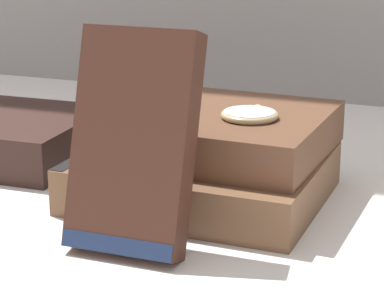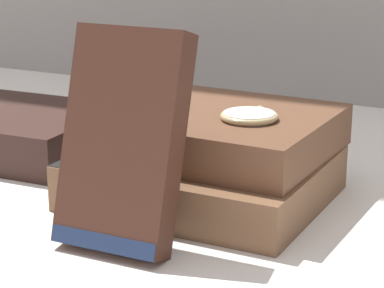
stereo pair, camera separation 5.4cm
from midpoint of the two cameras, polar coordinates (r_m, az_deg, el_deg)
The scene contains 6 objects.
ground_plane at distance 0.66m, azimuth -6.98°, elevation -4.02°, with size 3.00×3.00×0.00m, color white.
book_flat_bottom at distance 0.66m, azimuth -2.00°, elevation -2.35°, with size 0.20×0.17×0.04m.
book_flat_top at distance 0.66m, azimuth -0.71°, elevation 0.91°, with size 0.17×0.16×0.04m.
book_leaning_front at distance 0.55m, azimuth -7.00°, elevation -0.38°, with size 0.08×0.07×0.15m.
pocket_watch at distance 0.63m, azimuth 1.68°, elevation 2.06°, with size 0.05×0.05×0.01m.
reading_glasses at distance 0.81m, azimuth -1.34°, elevation 0.01°, with size 0.12×0.07×0.00m.
Camera 1 is at (0.27, -0.56, 0.23)m, focal length 75.00 mm.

